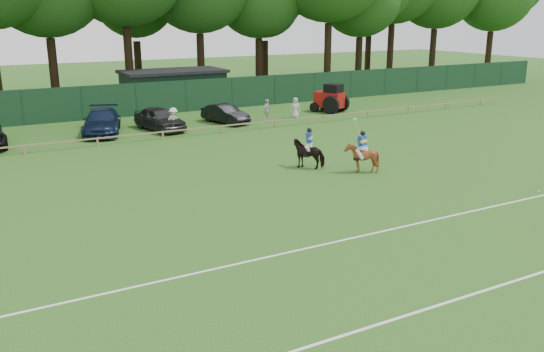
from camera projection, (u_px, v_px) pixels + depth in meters
ground at (301, 237)px, 20.19m from camera, size 160.00×160.00×0.00m
horse_dark at (309, 154)px, 29.05m from camera, size 1.75×1.76×1.44m
horse_chestnut at (362, 158)px, 28.13m from camera, size 1.55×1.65×1.49m
sedan_navy at (102, 122)px, 37.21m from camera, size 3.70×5.84×1.58m
hatch_grey at (160, 119)px, 38.31m from camera, size 2.71×4.83×1.55m
estate_black at (225, 114)px, 40.84m from camera, size 2.40×4.21×1.31m
spectator_left at (173, 121)px, 37.31m from camera, size 1.22×0.94×1.67m
spectator_mid at (267, 111)px, 41.14m from camera, size 1.03×0.88×1.65m
spectator_right at (295, 108)px, 42.75m from camera, size 0.89×0.81×1.53m
rider_dark at (309, 141)px, 28.86m from camera, size 0.77×0.76×1.41m
rider_chestnut at (362, 144)px, 27.93m from camera, size 0.98×0.53×2.05m
polo_ball at (539, 191)px, 25.17m from camera, size 0.09×0.09×0.09m
pitch_lines at (362, 275)px, 17.24m from camera, size 60.00×5.10×0.01m
pitch_rail at (147, 134)px, 35.24m from camera, size 62.10×0.10×0.50m
perimeter_fence at (110, 101)px, 42.60m from camera, size 92.08×0.08×2.50m
utility_shed at (173, 88)px, 47.83m from camera, size 8.40×4.40×3.04m
tree_row at (112, 102)px, 50.61m from camera, size 96.00×12.00×21.00m
tractor at (331, 99)px, 45.29m from camera, size 2.69×3.13×2.22m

